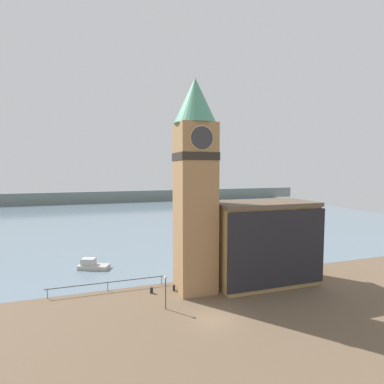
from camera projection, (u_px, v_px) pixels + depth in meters
The scene contains 10 objects.
ground_plane at pixel (213, 320), 29.05m from camera, with size 160.00×160.00×0.00m, color brown.
water at pixel (129, 215), 95.86m from camera, with size 160.00×120.00×0.00m.
far_shoreline at pixel (118, 197), 133.50m from camera, with size 180.00×3.00×5.00m.
pier_railing at pixel (108, 283), 35.83m from camera, with size 13.77×0.08×1.09m.
clock_tower at pixel (195, 180), 35.25m from camera, with size 5.00×5.00×25.12m.
pier_building at pixel (263, 242), 38.29m from camera, with size 13.06×7.02×10.48m.
boat_near at pixel (92, 265), 43.88m from camera, with size 4.74×3.44×1.54m.
mooring_bollard_near at pixel (174, 287), 35.91m from camera, with size 0.31×0.31×0.77m.
mooring_bollard_far at pixel (151, 290), 35.22m from camera, with size 0.37×0.37×0.74m.
lamp_post at pixel (166, 286), 31.04m from camera, with size 0.32×0.32×3.56m.
Camera 1 is at (-10.86, -25.93, 14.55)m, focal length 28.00 mm.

